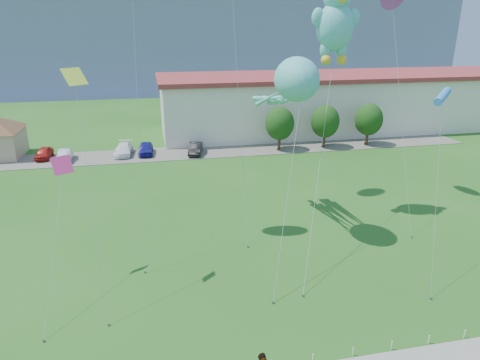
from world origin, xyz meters
name	(u,v)px	position (x,y,z in m)	size (l,w,h in m)	color
ground	(284,346)	(0.00, 0.00, 0.00)	(160.00, 160.00, 0.00)	#205718
parking_strip	(199,152)	(0.00, 35.00, 0.03)	(70.00, 6.00, 0.06)	#59544C
hill_ridge	(164,35)	(0.00, 120.00, 12.50)	(160.00, 50.00, 25.00)	slate
warehouse	(362,101)	(26.00, 44.00, 4.12)	(61.00, 15.00, 8.20)	beige
tree_near	(280,124)	(10.00, 34.00, 3.39)	(3.60, 3.60, 5.47)	#3F2B19
tree_mid	(325,121)	(16.00, 34.00, 3.39)	(3.60, 3.60, 5.47)	#3F2B19
tree_far	(369,120)	(22.00, 34.00, 3.39)	(3.60, 3.60, 5.47)	#3F2B19
parked_car_red	(44,153)	(-18.18, 35.95, 0.70)	(1.52, 3.78, 1.29)	#A41A14
parked_car_silver	(65,155)	(-15.60, 34.50, 0.70)	(1.36, 3.90, 1.28)	#B7B6BD
parked_car_white	(124,149)	(-9.08, 35.61, 0.74)	(1.90, 4.68, 1.36)	white
parked_car_blue	(146,148)	(-6.46, 35.34, 0.77)	(1.67, 4.15, 1.41)	navy
parked_car_black	(195,148)	(-0.54, 34.18, 0.74)	(1.43, 4.11, 1.35)	black
octopus_kite	(291,87)	(3.95, 12.19, 10.76)	(5.02, 14.14, 12.88)	teal
teddy_bear_kite	(336,20)	(8.09, 14.98, 15.12)	(7.70, 12.56, 17.90)	teal
small_kite_cyan	(442,98)	(12.01, 7.14, 10.56)	(2.98, 6.46, 11.09)	#2E7CD0
small_kite_yellow	(78,106)	(-9.22, 7.45, 10.79)	(1.55, 5.39, 12.65)	#C7ED37
small_kite_pink	(61,180)	(-10.89, 8.61, 6.38)	(1.39, 7.24, 7.51)	#E0317C
small_kite_purple	(393,3)	(14.25, 17.94, 16.46)	(2.64, 9.98, 17.56)	#CD35D6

